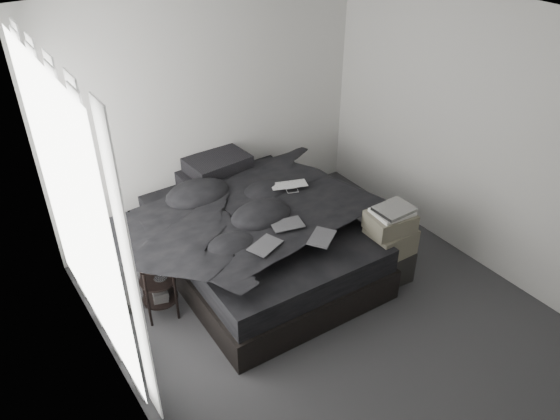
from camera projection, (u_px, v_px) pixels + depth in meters
floor at (329, 318)px, 5.01m from camera, size 3.60×4.20×0.01m
ceiling at (349, 30)px, 3.58m from camera, size 3.60×4.20×0.01m
wall_back at (210, 111)px, 5.74m from camera, size 3.60×0.01×2.60m
wall_left at (117, 282)px, 3.44m from camera, size 0.01×4.20×2.60m
wall_right at (485, 141)px, 5.14m from camera, size 0.01×4.20×2.60m
window_left at (75, 210)px, 4.05m from camera, size 0.02×2.00×2.30m
curtain_left at (83, 216)px, 4.11m from camera, size 0.06×2.12×2.48m
bed at (258, 252)px, 5.57m from camera, size 1.81×2.35×0.31m
mattress at (258, 230)px, 5.42m from camera, size 1.74×2.28×0.25m
duvet at (260, 211)px, 5.24m from camera, size 1.76×2.02×0.27m
pillow_lower at (211, 177)px, 5.91m from camera, size 0.71×0.49×0.16m
pillow_upper at (218, 163)px, 5.85m from camera, size 0.68×0.49×0.14m
laptop at (291, 181)px, 5.42m from camera, size 0.43×0.35×0.03m
comic_a at (265, 238)px, 4.64m from camera, size 0.34×0.28×0.01m
comic_b at (287, 216)px, 4.91m from camera, size 0.33×0.25×0.01m
comic_c at (322, 228)px, 4.73m from camera, size 0.35×0.32×0.01m
side_stand at (159, 288)px, 4.90m from camera, size 0.39×0.39×0.60m
papers at (156, 262)px, 4.73m from camera, size 0.24×0.18×0.01m
floor_books at (130, 303)px, 5.09m from camera, size 0.13×0.18×0.12m
box_lower at (385, 265)px, 5.38m from camera, size 0.49×0.40×0.34m
box_mid at (390, 241)px, 5.21m from camera, size 0.44×0.35×0.26m
box_upper at (390, 222)px, 5.09m from camera, size 0.45×0.39×0.18m
art_book_white at (392, 212)px, 5.03m from camera, size 0.38×0.31×0.04m
art_book_snake at (394, 209)px, 5.01m from camera, size 0.34×0.27×0.03m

